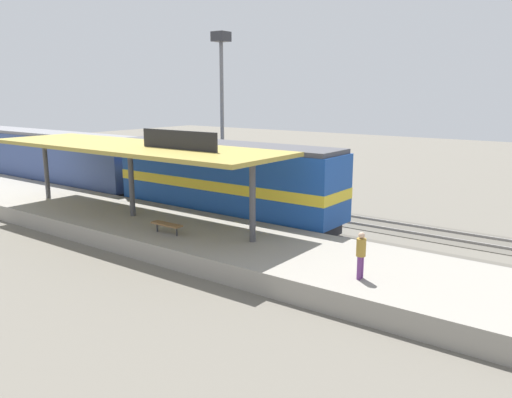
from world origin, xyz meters
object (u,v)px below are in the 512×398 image
Objects in this scene: platform_bench at (167,225)px; locomotive at (225,181)px; light_mast at (222,78)px; passenger_carriage_single at (48,159)px; person_waiting at (361,253)px.

platform_bench is 0.12× the size of locomotive.
passenger_carriage_single is at bearing 124.88° from light_mast.
passenger_carriage_single is 11.70× the size of person_waiting.
platform_bench is 0.15× the size of light_mast.
person_waiting reaches higher than platform_bench.
person_waiting is at bearing -118.13° from locomotive.
person_waiting is (0.00, -9.76, 0.51)m from platform_bench.
passenger_carriage_single is at bearing 78.40° from person_waiting.
passenger_carriage_single is at bearing 90.00° from locomotive.
locomotive reaches higher than person_waiting.
light_mast is at bearing -55.12° from passenger_carriage_single.
platform_bench is 0.99× the size of person_waiting.
platform_bench is at bearing -166.38° from locomotive.
passenger_carriage_single is at bearing 72.86° from platform_bench.
passenger_carriage_single is (0.00, 18.00, -0.10)m from locomotive.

